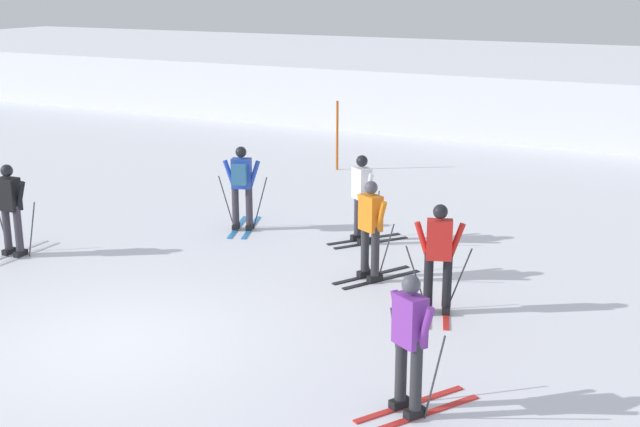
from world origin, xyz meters
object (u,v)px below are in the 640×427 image
object	(u,v)px
skier_red	(439,256)
skier_purple	(410,341)
skier_black	(11,208)
trail_marker_pole	(337,136)
skier_white	(362,196)
skier_orange	(371,227)
skier_blue	(242,184)

from	to	relation	value
skier_red	skier_purple	distance (m)	3.17
skier_purple	skier_black	distance (m)	8.82
skier_black	trail_marker_pole	bearing A→B (deg)	77.38
skier_white	skier_black	xyz separation A→B (m)	(-5.31, -3.63, -0.00)
skier_orange	skier_black	distance (m)	6.55
skier_blue	skier_purple	bearing A→B (deg)	-43.85
skier_purple	skier_black	world-z (taller)	same
skier_orange	skier_red	bearing A→B (deg)	-31.02
skier_black	skier_blue	bearing A→B (deg)	49.35
skier_white	trail_marker_pole	bearing A→B (deg)	120.10
skier_white	skier_blue	distance (m)	2.50
skier_white	skier_purple	distance (m)	6.66
skier_white	skier_orange	bearing A→B (deg)	-61.58
skier_orange	skier_black	xyz separation A→B (m)	(-6.30, -1.79, 0.00)
skier_blue	trail_marker_pole	world-z (taller)	trail_marker_pole
skier_white	trail_marker_pole	size ratio (longest dim) A/B	0.94
skier_orange	skier_black	bearing A→B (deg)	-164.12
skier_red	skier_blue	bearing A→B (deg)	154.18
skier_white	skier_purple	size ratio (longest dim) A/B	1.00
skier_blue	skier_orange	bearing A→B (deg)	-23.41
trail_marker_pole	skier_black	bearing A→B (deg)	-102.62
skier_white	skier_black	distance (m)	6.43
skier_purple	skier_orange	size ratio (longest dim) A/B	1.00
skier_white	skier_purple	xyz separation A→B (m)	(3.24, -5.83, 0.00)
skier_orange	skier_white	bearing A→B (deg)	118.42
skier_purple	skier_blue	world-z (taller)	same
skier_blue	trail_marker_pole	size ratio (longest dim) A/B	0.94
skier_black	trail_marker_pole	world-z (taller)	trail_marker_pole
skier_white	trail_marker_pole	distance (m)	6.46
skier_orange	skier_blue	world-z (taller)	same
skier_white	skier_red	bearing A→B (deg)	-47.68
skier_blue	trail_marker_pole	xyz separation A→B (m)	(-0.77, 5.93, -0.04)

